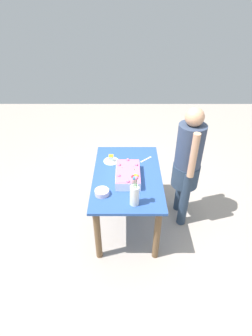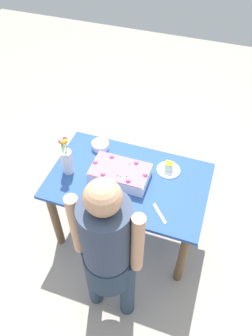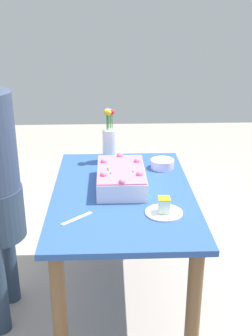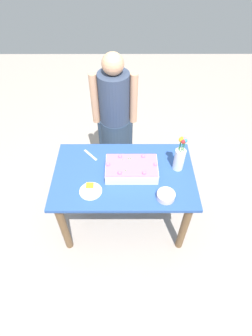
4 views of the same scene
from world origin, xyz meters
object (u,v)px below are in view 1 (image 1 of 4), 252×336
object	(u,v)px
serving_plate_with_slice	(111,160)
cake_knife	(146,159)
flower_vase	(135,193)
person_standing	(188,161)
sheet_cake	(128,174)
fruit_bowl	(102,192)

from	to	relation	value
serving_plate_with_slice	cake_knife	distance (m)	0.43
serving_plate_with_slice	flower_vase	world-z (taller)	flower_vase
flower_vase	person_standing	xyz separation A→B (m)	(0.57, -0.62, -0.01)
sheet_cake	fruit_bowl	size ratio (longest dim) A/B	3.03
flower_vase	cake_knife	bearing A→B (deg)	-11.62
flower_vase	person_standing	size ratio (longest dim) A/B	0.23
sheet_cake	serving_plate_with_slice	world-z (taller)	sheet_cake
cake_knife	person_standing	distance (m)	0.52
fruit_bowl	person_standing	world-z (taller)	person_standing
serving_plate_with_slice	flower_vase	bearing A→B (deg)	-160.68
sheet_cake	person_standing	world-z (taller)	person_standing
cake_knife	flower_vase	xyz separation A→B (m)	(-0.79, 0.16, 0.13)
cake_knife	flower_vase	distance (m)	0.82
sheet_cake	cake_knife	distance (m)	0.44
person_standing	fruit_bowl	bearing A→B (deg)	24.57
flower_vase	fruit_bowl	size ratio (longest dim) A/B	2.37
flower_vase	serving_plate_with_slice	bearing A→B (deg)	19.32
sheet_cake	flower_vase	distance (m)	0.42
cake_knife	person_standing	xyz separation A→B (m)	(-0.22, -0.45, 0.12)
cake_knife	person_standing	size ratio (longest dim) A/B	0.12
fruit_bowl	serving_plate_with_slice	bearing A→B (deg)	-6.14
sheet_cake	cake_knife	xyz separation A→B (m)	(0.38, -0.22, -0.05)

